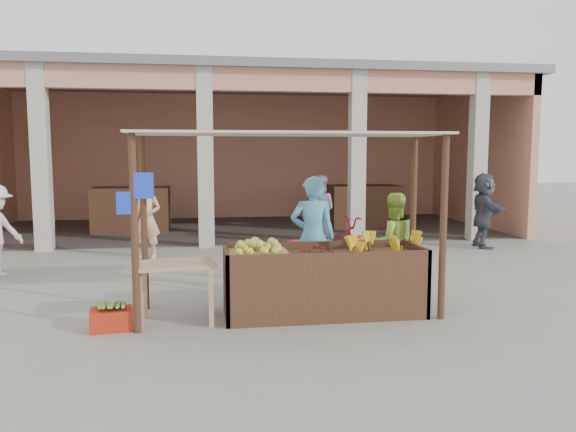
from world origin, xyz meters
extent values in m
plane|color=gray|center=(0.00, 0.00, 0.00)|extent=(60.00, 60.00, 0.00)
cube|color=tan|center=(0.00, 11.40, 2.00)|extent=(14.00, 0.20, 4.00)
cube|color=tan|center=(6.90, 8.50, 2.00)|extent=(0.20, 6.00, 4.00)
cube|color=tan|center=(0.00, 5.65, 3.75)|extent=(14.00, 0.30, 0.50)
cube|color=slate|center=(0.00, 8.50, 4.10)|extent=(14.40, 6.40, 0.20)
cube|color=beige|center=(-4.50, 5.65, 2.00)|extent=(0.35, 0.35, 4.00)
cube|color=beige|center=(-1.00, 5.65, 2.00)|extent=(0.35, 0.35, 4.00)
cube|color=beige|center=(2.50, 5.65, 2.00)|extent=(0.35, 0.35, 4.00)
cube|color=beige|center=(5.50, 5.65, 2.00)|extent=(0.35, 0.35, 4.00)
cube|color=#523320|center=(-3.00, 8.50, 0.60)|extent=(2.00, 1.20, 1.20)
cube|color=#523320|center=(3.50, 8.50, 0.60)|extent=(2.00, 1.20, 1.20)
cube|color=#523320|center=(0.50, 0.00, 0.40)|extent=(2.60, 0.95, 0.80)
cylinder|color=#523320|center=(-1.85, -0.45, 1.18)|extent=(0.09, 0.09, 2.35)
cylinder|color=#523320|center=(1.95, -0.45, 1.18)|extent=(0.09, 0.09, 2.35)
cylinder|color=#523320|center=(-1.85, 0.60, 1.18)|extent=(0.09, 0.09, 2.35)
cylinder|color=#523320|center=(1.95, 0.60, 1.18)|extent=(0.09, 0.09, 2.35)
cube|color=beige|center=(0.05, 0.08, 2.37)|extent=(4.00, 1.35, 0.03)
cube|color=blue|center=(-1.73, -0.45, 1.75)|extent=(0.22, 0.08, 0.30)
cube|color=blue|center=(-1.95, -0.45, 1.55)|extent=(0.18, 0.07, 0.26)
cube|color=#A27853|center=(-0.36, -0.04, 0.83)|extent=(0.76, 0.66, 0.06)
ellipsoid|color=gold|center=(-0.36, -0.04, 0.93)|extent=(0.65, 0.57, 0.14)
ellipsoid|color=maroon|center=(0.42, 0.00, 0.87)|extent=(0.45, 0.36, 0.14)
cube|color=tan|center=(-1.40, -0.10, 0.75)|extent=(1.03, 0.77, 0.04)
cube|color=tan|center=(-1.82, -0.37, 0.36)|extent=(0.06, 0.06, 0.73)
cube|color=tan|center=(-0.98, -0.37, 0.36)|extent=(0.06, 0.06, 0.73)
cube|color=tan|center=(-1.82, 0.16, 0.36)|extent=(0.06, 0.06, 0.73)
cube|color=tan|center=(-0.98, 0.16, 0.36)|extent=(0.06, 0.06, 0.73)
cube|color=#B02612|center=(-2.17, -0.28, 0.13)|extent=(0.53, 0.41, 0.26)
ellipsoid|color=maroon|center=(2.72, 5.25, 0.33)|extent=(0.48, 0.48, 0.66)
ellipsoid|color=maroon|center=(3.10, 5.31, 0.33)|extent=(0.48, 0.48, 0.66)
ellipsoid|color=maroon|center=(2.91, 5.58, 0.33)|extent=(0.48, 0.48, 0.66)
imported|color=#4FACD0|center=(0.52, 0.86, 0.96)|extent=(0.79, 0.64, 1.91)
imported|color=#A5CC45|center=(1.76, 0.90, 0.81)|extent=(0.78, 0.46, 1.62)
imported|color=maroon|center=(1.09, 2.51, 0.52)|extent=(1.21, 2.11, 1.04)
imported|color=#42434E|center=(5.17, 4.62, 0.89)|extent=(0.92, 1.73, 1.77)
imported|color=#E6AA84|center=(-2.19, 4.47, 0.82)|extent=(0.74, 0.66, 1.64)
imported|color=#997AA4|center=(1.60, 5.62, 0.88)|extent=(0.99, 0.81, 1.77)
camera|label=1|loc=(-1.04, -7.11, 2.12)|focal=35.00mm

